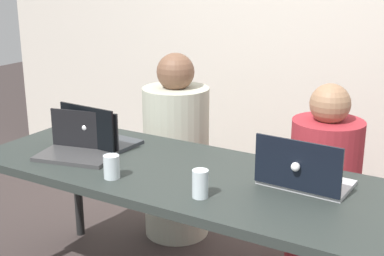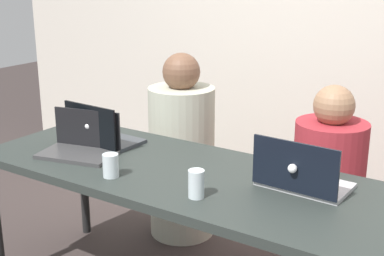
# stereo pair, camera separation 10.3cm
# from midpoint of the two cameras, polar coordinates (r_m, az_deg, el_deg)

# --- Properties ---
(back_wall) EXTENTS (5.14, 0.10, 2.54)m
(back_wall) POSITION_cam_midpoint_polar(r_m,az_deg,el_deg) (3.56, 13.65, 11.42)
(back_wall) COLOR beige
(back_wall) RESTS_ON ground
(desk) EXTENTS (1.98, 0.73, 0.71)m
(desk) POSITION_cam_midpoint_polar(r_m,az_deg,el_deg) (2.39, 0.27, -5.87)
(desk) COLOR #2B312E
(desk) RESTS_ON ground
(person_on_left) EXTENTS (0.43, 0.43, 1.11)m
(person_on_left) POSITION_cam_midpoint_polar(r_m,az_deg,el_deg) (3.18, -0.17, -3.04)
(person_on_left) COLOR #B6B8A2
(person_on_left) RESTS_ON ground
(person_on_right) EXTENTS (0.38, 0.38, 1.03)m
(person_on_right) POSITION_cam_midpoint_polar(r_m,az_deg,el_deg) (2.84, 15.21, -6.97)
(person_on_right) COLOR #9F2830
(person_on_right) RESTS_ON ground
(laptop_back_left) EXTENTS (0.35, 0.27, 0.22)m
(laptop_back_left) POSITION_cam_midpoint_polar(r_m,az_deg,el_deg) (2.73, -8.51, -0.78)
(laptop_back_left) COLOR #34393E
(laptop_back_left) RESTS_ON desk
(laptop_back_right) EXTENTS (0.37, 0.27, 0.22)m
(laptop_back_right) POSITION_cam_midpoint_polar(r_m,az_deg,el_deg) (2.22, 12.89, -5.26)
(laptop_back_right) COLOR #B6B6BB
(laptop_back_right) RESTS_ON desk
(laptop_front_left) EXTENTS (0.39, 0.29, 0.20)m
(laptop_front_left) POSITION_cam_midpoint_polar(r_m,az_deg,el_deg) (2.61, -10.68, -1.83)
(laptop_front_left) COLOR #3C3C3D
(laptop_front_left) RESTS_ON desk
(water_glass_right) EXTENTS (0.06, 0.06, 0.11)m
(water_glass_right) POSITION_cam_midpoint_polar(r_m,az_deg,el_deg) (2.09, 1.88, -6.17)
(water_glass_right) COLOR silver
(water_glass_right) RESTS_ON desk
(water_glass_left) EXTENTS (0.07, 0.07, 0.10)m
(water_glass_left) POSITION_cam_midpoint_polar(r_m,az_deg,el_deg) (2.31, -7.40, -4.15)
(water_glass_left) COLOR silver
(water_glass_left) RESTS_ON desk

